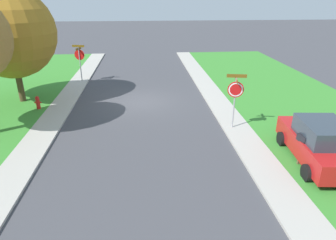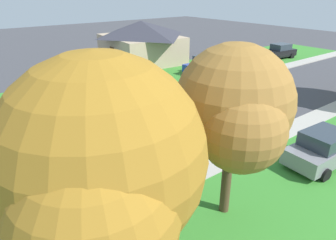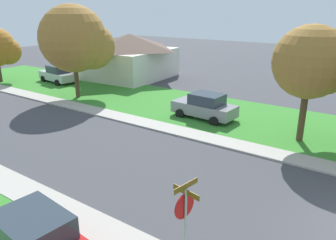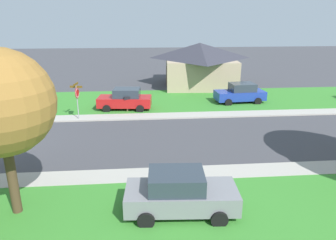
# 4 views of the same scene
# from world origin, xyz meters

# --- Properties ---
(sidewalk_east) EXTENTS (1.40, 56.00, 0.10)m
(sidewalk_east) POSITION_xyz_m (4.70, 12.00, 0.05)
(sidewalk_east) COLOR #ADA89E
(sidewalk_east) RESTS_ON ground
(lawn_east) EXTENTS (8.00, 56.00, 0.08)m
(lawn_east) POSITION_xyz_m (9.40, 12.00, 0.04)
(lawn_east) COLOR #38842D
(lawn_east) RESTS_ON ground
(sidewalk_west) EXTENTS (1.40, 56.00, 0.10)m
(sidewalk_west) POSITION_xyz_m (-4.70, 12.00, 0.05)
(sidewalk_west) COLOR #ADA89E
(sidewalk_west) RESTS_ON ground
(lawn_west) EXTENTS (8.00, 56.00, 0.08)m
(lawn_west) POSITION_xyz_m (-9.40, 12.00, 0.04)
(lawn_west) COLOR #38842D
(lawn_west) RESTS_ON ground
(stop_sign_far_corner) EXTENTS (0.91, 0.91, 2.77)m
(stop_sign_far_corner) POSITION_xyz_m (-4.46, 4.42, 1.89)
(stop_sign_far_corner) COLOR #9E9EA3
(stop_sign_far_corner) RESTS_ON ground
(car_blue_behind_trees) EXTENTS (2.28, 4.42, 1.76)m
(car_blue_behind_trees) POSITION_xyz_m (-8.15, 17.77, 0.87)
(car_blue_behind_trees) COLOR #1E389E
(car_blue_behind_trees) RESTS_ON ground
(car_grey_across_road) EXTENTS (2.24, 4.40, 1.76)m
(car_grey_across_road) POSITION_xyz_m (7.78, 10.45, 0.87)
(car_grey_across_road) COLOR gray
(car_grey_across_road) RESTS_ON ground
(car_red_far_down_street) EXTENTS (2.35, 4.45, 1.76)m
(car_red_far_down_street) POSITION_xyz_m (-6.88, 7.75, 0.87)
(car_red_far_down_street) COLOR red
(car_red_far_down_street) RESTS_ON ground
(house_left_setback) EXTENTS (9.50, 8.39, 4.60)m
(house_left_setback) POSITION_xyz_m (-16.04, 15.50, 2.38)
(house_left_setback) COLOR tan
(house_left_setback) RESTS_ON ground
(mailbox) EXTENTS (0.32, 0.51, 1.31)m
(mailbox) POSITION_xyz_m (-6.08, 7.93, 1.01)
(mailbox) COLOR brown
(mailbox) RESTS_ON ground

